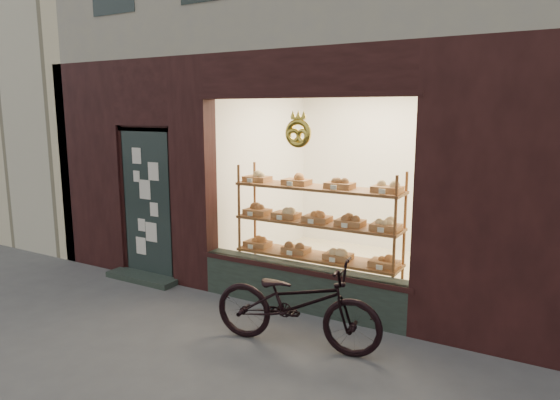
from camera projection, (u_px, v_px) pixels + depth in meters
The scene contains 4 objects.
ground at pixel (150, 377), 4.57m from camera, with size 90.00×90.00×0.00m, color #464646.
neighbor_left at pixel (25, 30), 13.19m from camera, with size 12.00×7.00×9.00m, color beige.
display_shelf at pixel (317, 233), 6.37m from camera, with size 2.20×0.45×1.70m.
bicycle at pixel (296, 303), 5.10m from camera, with size 0.62×1.78×0.94m, color black.
Camera 1 is at (3.14, -3.05, 2.41)m, focal length 32.00 mm.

